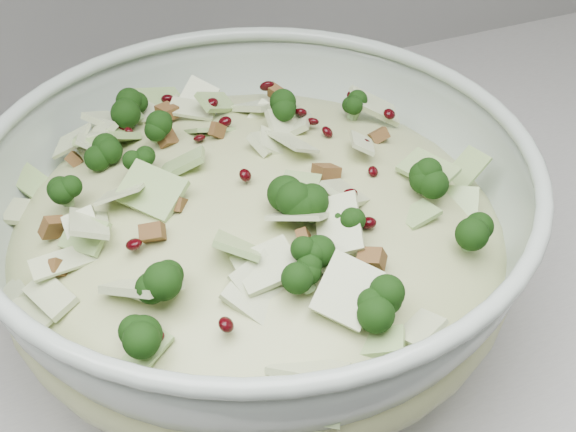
% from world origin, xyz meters
% --- Properties ---
extents(mixing_bowl, '(0.48, 0.48, 0.16)m').
position_xyz_m(mixing_bowl, '(0.29, 1.60, 0.98)').
color(mixing_bowl, '#A2B2A6').
rests_on(mixing_bowl, counter).
extents(salad, '(0.48, 0.48, 0.16)m').
position_xyz_m(salad, '(0.29, 1.60, 1.01)').
color(salad, '#B3B87E').
rests_on(salad, mixing_bowl).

